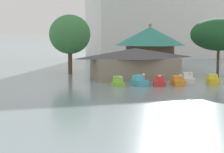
{
  "coord_description": "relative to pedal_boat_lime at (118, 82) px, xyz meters",
  "views": [
    {
      "loc": [
        -12.02,
        -14.09,
        7.42
      ],
      "look_at": [
        0.29,
        26.38,
        2.73
      ],
      "focal_mm": 64.91,
      "sensor_mm": 36.0,
      "label": 1
    }
  ],
  "objects": [
    {
      "name": "background_building_block",
      "position": [
        30.16,
        54.86,
        11.7
      ],
      "size": [
        40.59,
        17.73,
        24.4
      ],
      "color": "silver",
      "rests_on": "ground"
    },
    {
      "name": "pedal_boat_orange",
      "position": [
        8.38,
        -1.36,
        -0.01
      ],
      "size": [
        2.06,
        3.21,
        1.63
      ],
      "rotation": [
        0.0,
        0.0,
        -1.78
      ],
      "color": "orange",
      "rests_on": "ground"
    },
    {
      "name": "pedal_boat_lime",
      "position": [
        0.0,
        0.0,
        0.0
      ],
      "size": [
        1.34,
        2.28,
        1.5
      ],
      "rotation": [
        0.0,
        0.0,
        -1.58
      ],
      "color": "#8CCC3F",
      "rests_on": "ground"
    },
    {
      "name": "pedal_boat_red",
      "position": [
        5.6,
        -1.13,
        0.02
      ],
      "size": [
        2.47,
        3.32,
        1.66
      ],
      "rotation": [
        0.0,
        0.0,
        -1.92
      ],
      "color": "red",
      "rests_on": "ground"
    },
    {
      "name": "pedal_boat_cyan",
      "position": [
        2.95,
        -0.29,
        0.05
      ],
      "size": [
        2.03,
        3.01,
        1.77
      ],
      "rotation": [
        0.0,
        0.0,
        -1.38
      ],
      "color": "#4CB7CC",
      "rests_on": "ground"
    },
    {
      "name": "shoreline_tree_right",
      "position": [
        19.91,
        7.16,
        6.43
      ],
      "size": [
        9.43,
        9.43,
        9.67
      ],
      "color": "brown",
      "rests_on": "ground"
    },
    {
      "name": "pedal_boat_yellow",
      "position": [
        13.74,
        -1.68,
        0.02
      ],
      "size": [
        2.1,
        2.88,
        1.67
      ],
      "rotation": [
        0.0,
        0.0,
        -1.85
      ],
      "color": "yellow",
      "rests_on": "ground"
    },
    {
      "name": "green_roof_pavilion",
      "position": [
        13.43,
        21.44,
        4.44
      ],
      "size": [
        13.68,
        13.68,
        9.08
      ],
      "color": "brown",
      "rests_on": "ground"
    },
    {
      "name": "shoreline_tree_mid",
      "position": [
        -3.2,
        17.93,
        6.43
      ],
      "size": [
        7.24,
        7.24,
        10.42
      ],
      "color": "brown",
      "rests_on": "ground"
    },
    {
      "name": "boathouse",
      "position": [
        5.09,
        7.12,
        2.03
      ],
      "size": [
        14.36,
        6.53,
        4.87
      ],
      "color": "gray",
      "rests_on": "ground"
    },
    {
      "name": "pedal_boat_white",
      "position": [
        10.84,
        0.47,
        0.07
      ],
      "size": [
        2.19,
        3.13,
        1.72
      ],
      "rotation": [
        0.0,
        0.0,
        -1.84
      ],
      "color": "white",
      "rests_on": "ground"
    }
  ]
}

